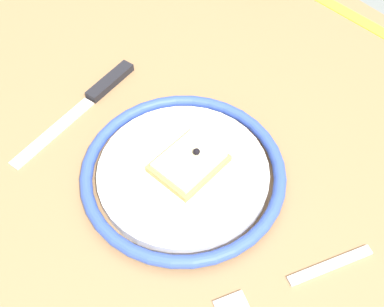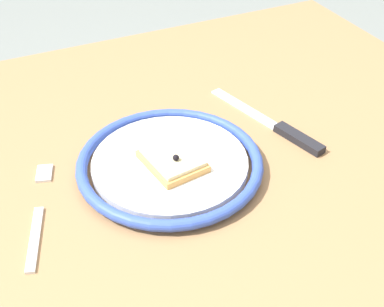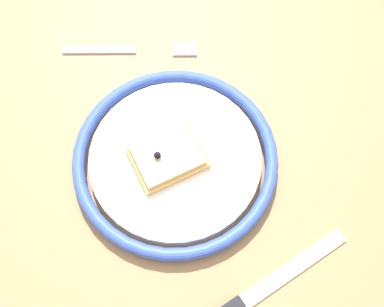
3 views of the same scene
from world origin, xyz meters
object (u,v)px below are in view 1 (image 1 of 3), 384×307
knife (95,95)px  dining_table (196,202)px  pizza_slice_near (189,162)px  fork (294,280)px  plate (182,171)px

knife → dining_table: bearing=-170.5°
dining_table → pizza_slice_near: bearing=86.3°
dining_table → pizza_slice_near: (0.00, 0.01, 0.11)m
pizza_slice_near → knife: size_ratio=0.42×
knife → pizza_slice_near: bearing=-173.9°
dining_table → fork: bearing=176.0°
pizza_slice_near → dining_table: bearing=-93.7°
plate → pizza_slice_near: bearing=-103.1°
dining_table → plate: bearing=82.0°
dining_table → knife: bearing=9.5°
knife → plate: bearing=-176.8°
pizza_slice_near → fork: (-0.19, 0.00, -0.02)m
plate → pizza_slice_near: (-0.00, -0.01, 0.01)m
dining_table → plate: (0.00, 0.02, 0.10)m
pizza_slice_near → knife: 0.20m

